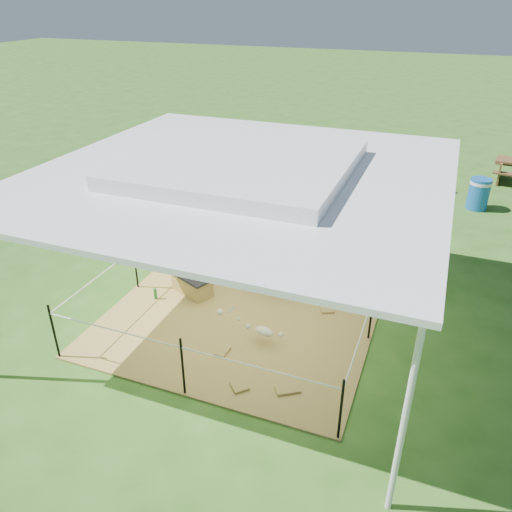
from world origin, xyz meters
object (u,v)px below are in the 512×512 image
(trash_barrel, at_px, (479,194))
(distant_person, at_px, (425,172))
(pony, at_px, (271,270))
(woman, at_px, (195,255))
(foal, at_px, (264,330))
(picnic_table_near, at_px, (386,172))
(green_bottle, at_px, (155,294))
(straw_bale, at_px, (192,284))

(trash_barrel, bearing_deg, distant_person, 151.38)
(pony, bearing_deg, woman, 113.06)
(woman, distance_m, pony, 1.45)
(foal, height_order, picnic_table_near, picnic_table_near)
(green_bottle, height_order, picnic_table_near, picnic_table_near)
(pony, height_order, trash_barrel, pony)
(pony, height_order, picnic_table_near, pony)
(straw_bale, distance_m, foal, 2.05)
(straw_bale, height_order, pony, pony)
(foal, bearing_deg, pony, 117.82)
(straw_bale, bearing_deg, woman, 0.00)
(straw_bale, bearing_deg, distant_person, 63.51)
(trash_barrel, height_order, picnic_table_near, trash_barrel)
(pony, height_order, foal, pony)
(woman, height_order, green_bottle, woman)
(pony, relative_size, picnic_table_near, 0.71)
(straw_bale, xyz_separation_m, pony, (1.39, 0.56, 0.30))
(picnic_table_near, xyz_separation_m, distant_person, (1.12, -0.40, 0.26))
(woman, xyz_separation_m, distant_person, (3.54, 7.31, -0.26))
(woman, xyz_separation_m, trash_barrel, (4.99, 6.52, -0.44))
(foal, height_order, distant_person, distant_person)
(pony, relative_size, distant_person, 0.95)
(distant_person, bearing_deg, woman, 82.49)
(straw_bale, distance_m, green_bottle, 0.71)
(trash_barrel, bearing_deg, straw_bale, -127.99)
(trash_barrel, bearing_deg, pony, -121.82)
(foal, distance_m, distant_person, 8.47)
(picnic_table_near, bearing_deg, green_bottle, -101.32)
(green_bottle, xyz_separation_m, pony, (1.94, 1.01, 0.36))
(straw_bale, bearing_deg, foal, -27.66)
(straw_bale, xyz_separation_m, foal, (1.81, -0.95, 0.08))
(green_bottle, relative_size, distant_person, 0.18)
(green_bottle, xyz_separation_m, trash_barrel, (5.64, 6.97, 0.28))
(pony, relative_size, foal, 1.24)
(green_bottle, distance_m, trash_barrel, 8.97)
(pony, bearing_deg, straw_bale, 111.55)
(picnic_table_near, bearing_deg, foal, -85.36)
(trash_barrel, relative_size, distant_person, 0.70)
(picnic_table_near, bearing_deg, pony, -89.66)
(straw_bale, xyz_separation_m, green_bottle, (-0.55, -0.45, -0.07))
(foal, height_order, trash_barrel, trash_barrel)
(straw_bale, height_order, picnic_table_near, picnic_table_near)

